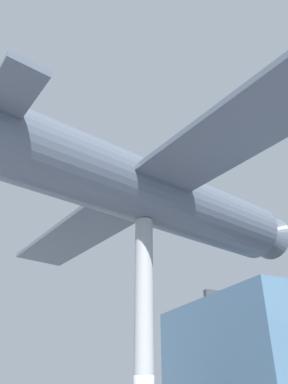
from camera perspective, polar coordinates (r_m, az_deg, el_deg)
name	(u,v)px	position (r m, az deg, el deg)	size (l,w,h in m)	color
support_pylon_central	(144,335)	(11.24, 0.00, -20.97)	(0.56, 0.56, 7.04)	#999EA3
suspended_airplane	(150,194)	(12.87, 0.91, -0.30)	(17.83, 13.46, 3.20)	#4C5666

